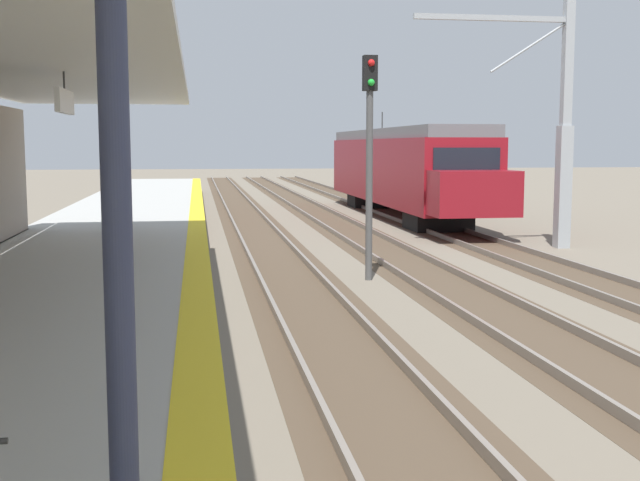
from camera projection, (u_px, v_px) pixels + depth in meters
station_platform at (81, 285)px, 15.87m from camera, size 5.00×80.00×0.91m
track_pair_nearest_platform at (284, 269)px, 20.50m from camera, size 2.34×120.00×0.16m
track_pair_middle at (415, 266)px, 21.01m from camera, size 2.34×120.00×0.16m
track_pair_far_side at (539, 263)px, 21.51m from camera, size 2.34×120.00×0.16m
approaching_train at (402, 168)px, 35.70m from camera, size 2.93×19.60×4.76m
rail_signal_post at (370, 144)px, 18.80m from camera, size 0.32×0.34×5.20m
catenary_pylon_far_side at (556, 131)px, 24.73m from camera, size 5.00×0.40×7.50m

